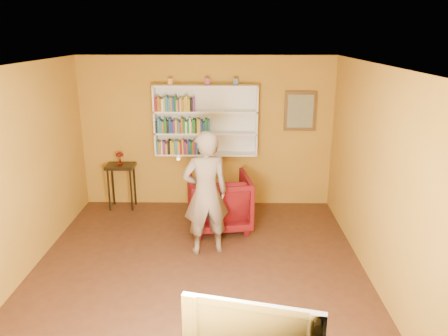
{
  "coord_description": "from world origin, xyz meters",
  "views": [
    {
      "loc": [
        0.43,
        -5.15,
        3.07
      ],
      "look_at": [
        0.34,
        0.75,
        1.23
      ],
      "focal_mm": 35.0,
      "sensor_mm": 36.0,
      "label": 1
    }
  ],
  "objects": [
    {
      "name": "console_table",
      "position": [
        -1.53,
        2.25,
        0.68
      ],
      "size": [
        0.5,
        0.38,
        0.82
      ],
      "color": "black",
      "rests_on": "ground"
    },
    {
      "name": "bookshelf",
      "position": [
        0.0,
        2.41,
        1.59
      ],
      "size": [
        1.8,
        0.29,
        1.23
      ],
      "color": "white",
      "rests_on": "room_shell"
    },
    {
      "name": "person",
      "position": [
        0.08,
        0.59,
        0.9
      ],
      "size": [
        0.75,
        0.6,
        1.8
      ],
      "primitive_type": "imported",
      "rotation": [
        0.0,
        0.0,
        3.42
      ],
      "color": "#716052",
      "rests_on": "ground"
    },
    {
      "name": "room_shell",
      "position": [
        0.0,
        0.0,
        1.02
      ],
      "size": [
        5.3,
        5.8,
        2.88
      ],
      "color": "#3F2214",
      "rests_on": "ground"
    },
    {
      "name": "books_row_upper",
      "position": [
        -0.52,
        2.3,
        1.89
      ],
      "size": [
        0.68,
        0.19,
        0.27
      ],
      "color": "maroon",
      "rests_on": "bookshelf"
    },
    {
      "name": "ruby_lustre",
      "position": [
        -1.53,
        2.25,
        0.98
      ],
      "size": [
        0.14,
        0.14,
        0.23
      ],
      "color": "maroon",
      "rests_on": "console_table"
    },
    {
      "name": "books_row_middle",
      "position": [
        -0.39,
        2.3,
        1.51
      ],
      "size": [
        0.92,
        0.19,
        0.27
      ],
      "color": "black",
      "rests_on": "bookshelf"
    },
    {
      "name": "framed_painting",
      "position": [
        1.65,
        2.46,
        1.75
      ],
      "size": [
        0.55,
        0.05,
        0.7
      ],
      "color": "#513517",
      "rests_on": "room_shell"
    },
    {
      "name": "armchair",
      "position": [
        0.25,
        1.44,
        0.45
      ],
      "size": [
        1.11,
        1.13,
        0.9
      ],
      "primitive_type": "imported",
      "rotation": [
        0.0,
        0.0,
        3.31
      ],
      "color": "#4A050D",
      "rests_on": "ground"
    },
    {
      "name": "books_row_lower",
      "position": [
        -0.39,
        2.3,
        1.13
      ],
      "size": [
        0.94,
        0.19,
        0.27
      ],
      "color": "teal",
      "rests_on": "bookshelf"
    },
    {
      "name": "game_remote",
      "position": [
        -0.25,
        0.37,
        1.49
      ],
      "size": [
        0.04,
        0.15,
        0.04
      ],
      "primitive_type": "cube",
      "color": "white",
      "rests_on": "person"
    },
    {
      "name": "ornament_right",
      "position": [
        0.52,
        2.35,
        2.27
      ],
      "size": [
        0.08,
        0.08,
        0.11
      ],
      "primitive_type": "cube",
      "color": "#455974",
      "rests_on": "bookshelf"
    },
    {
      "name": "television",
      "position": [
        0.62,
        -2.25,
        0.83
      ],
      "size": [
        1.1,
        0.39,
        0.63
      ],
      "primitive_type": "imported",
      "rotation": [
        0.0,
        0.0,
        -0.23
      ],
      "color": "black",
      "rests_on": "tv_cabinet"
    },
    {
      "name": "ornament_left",
      "position": [
        -0.59,
        2.35,
        2.27
      ],
      "size": [
        0.08,
        0.08,
        0.11
      ],
      "primitive_type": "cube",
      "color": "#CD853A",
      "rests_on": "bookshelf"
    },
    {
      "name": "ornament_centre",
      "position": [
        0.03,
        2.35,
        2.27
      ],
      "size": [
        0.09,
        0.09,
        0.12
      ],
      "primitive_type": "cube",
      "color": "#96324C",
      "rests_on": "bookshelf"
    }
  ]
}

